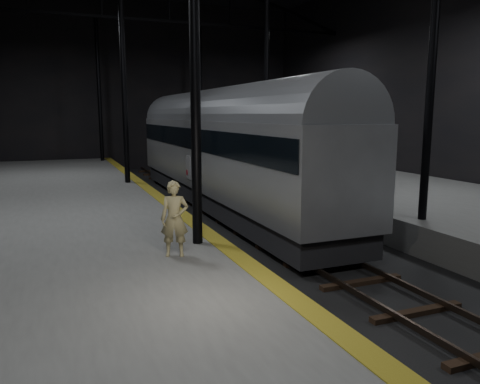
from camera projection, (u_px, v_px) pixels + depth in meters
ground at (264, 231)px, 17.62m from camera, size 44.00×44.00×0.00m
platform_left at (49, 238)px, 14.76m from camera, size 9.00×43.80×1.00m
platform_right at (421, 204)px, 20.31m from camera, size 9.00×43.80×1.00m
tactile_strip at (179, 212)px, 16.25m from camera, size 0.50×43.80×0.01m
track at (264, 230)px, 17.61m from camera, size 2.40×43.00×0.24m
train at (221, 144)px, 21.48m from camera, size 3.03×20.25×5.41m
woman at (175, 219)px, 11.11m from camera, size 0.77×0.62×1.82m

